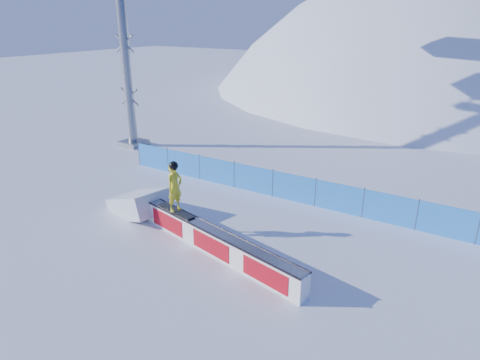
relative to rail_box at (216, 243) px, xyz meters
The scene contains 6 objects.
ground 2.45m from the rail_box, 21.11° to the left, with size 160.00×160.00×0.00m, color white.
snow_hill 46.72m from the rail_box, 87.00° to the left, with size 64.00×64.00×64.00m.
safety_fence 5.82m from the rail_box, 67.28° to the left, with size 22.05×0.05×1.30m.
rail_box is the anchor object (origin of this frame).
snow_ramp 4.61m from the rail_box, 167.07° to the left, with size 2.42×1.61×0.91m, color white, non-canonical shape.
snowboarder 2.53m from the rail_box, 167.07° to the left, with size 1.83×0.72×1.88m.
Camera 1 is at (5.06, -10.97, 7.41)m, focal length 32.00 mm.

